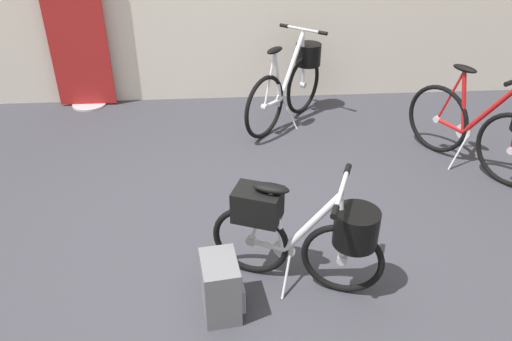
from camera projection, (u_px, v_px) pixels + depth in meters
The scene contains 6 objects.
ground_plane at pixel (238, 259), 3.36m from camera, with size 8.21×8.21×0.00m, color #38383F.
floor_banner_stand at pixel (77, 40), 5.16m from camera, with size 0.60×0.36×1.63m.
folding_bike_foreground at pixel (304, 231), 2.97m from camera, with size 1.01×0.57×0.76m.
display_bike_left at pixel (489, 126), 4.11m from camera, with size 0.77×1.16×0.93m.
display_bike_right at pixel (292, 80), 5.01m from camera, with size 0.89×1.04×0.92m.
backpack_on_floor at pixel (221, 287), 2.88m from camera, with size 0.26×0.31×0.38m.
Camera 1 is at (-0.06, -2.57, 2.25)m, focal length 35.19 mm.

